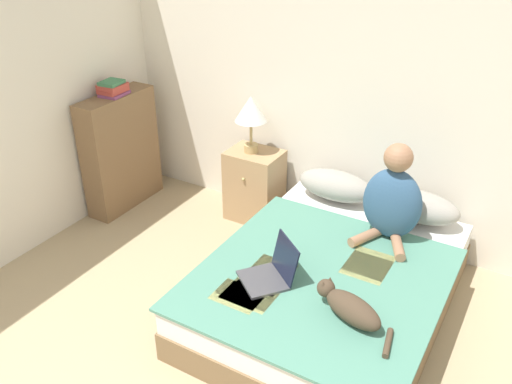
% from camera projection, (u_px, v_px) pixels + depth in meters
% --- Properties ---
extents(wall_back, '(5.37, 0.05, 2.55)m').
position_uv_depth(wall_back, '(373.00, 86.00, 4.03)').
color(wall_back, silver).
rests_on(wall_back, ground_plane).
extents(bed, '(1.49, 1.96, 0.40)m').
position_uv_depth(bed, '(330.00, 286.00, 3.67)').
color(bed, brown).
rests_on(bed, ground_plane).
extents(pillow_near, '(0.61, 0.30, 0.23)m').
position_uv_depth(pillow_near, '(336.00, 185.00, 4.28)').
color(pillow_near, gray).
rests_on(pillow_near, bed).
extents(pillow_far, '(0.61, 0.30, 0.23)m').
position_uv_depth(pillow_far, '(418.00, 206.00, 3.99)').
color(pillow_far, gray).
rests_on(pillow_far, bed).
extents(person_sitting, '(0.41, 0.40, 0.71)m').
position_uv_depth(person_sitting, '(392.00, 200.00, 3.71)').
color(person_sitting, '#33567A').
rests_on(person_sitting, bed).
extents(cat_tabby, '(0.53, 0.33, 0.17)m').
position_uv_depth(cat_tabby, '(350.00, 307.00, 3.06)').
color(cat_tabby, '#473828').
rests_on(cat_tabby, bed).
extents(laptop_open, '(0.42, 0.42, 0.27)m').
position_uv_depth(laptop_open, '(271.00, 272.00, 3.38)').
color(laptop_open, '#424247').
rests_on(laptop_open, bed).
extents(nightstand, '(0.45, 0.37, 0.63)m').
position_uv_depth(nightstand, '(254.00, 185.00, 4.70)').
color(nightstand, tan).
rests_on(nightstand, ground_plane).
extents(table_lamp, '(0.27, 0.27, 0.48)m').
position_uv_depth(table_lamp, '(251.00, 111.00, 4.38)').
color(table_lamp, tan).
rests_on(table_lamp, nightstand).
extents(bookshelf, '(0.23, 0.76, 1.04)m').
position_uv_depth(bookshelf, '(121.00, 151.00, 4.82)').
color(bookshelf, brown).
rests_on(bookshelf, ground_plane).
extents(book_stack_top, '(0.21, 0.24, 0.12)m').
position_uv_depth(book_stack_top, '(113.00, 88.00, 4.54)').
color(book_stack_top, '#844270').
rests_on(book_stack_top, bookshelf).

